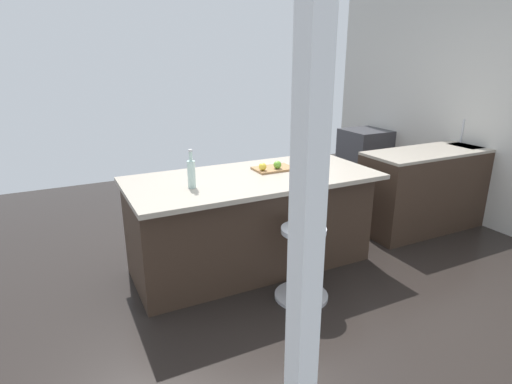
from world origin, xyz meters
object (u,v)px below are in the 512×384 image
object	(u,v)px
cutting_board	(273,169)
apple_yellow	(263,167)
oven_range	(364,159)
kitchen_island	(251,221)
water_bottle	(191,173)
apple_green	(277,165)
stool_by_window	(302,265)

from	to	relation	value
cutting_board	apple_yellow	xyz separation A→B (m)	(0.14, 0.05, 0.05)
oven_range	cutting_board	world-z (taller)	cutting_board
oven_range	kitchen_island	bearing A→B (deg)	29.44
kitchen_island	water_bottle	distance (m)	0.83
cutting_board	apple_green	size ratio (longest dim) A/B	4.93
cutting_board	stool_by_window	bearing A→B (deg)	79.66
oven_range	apple_green	size ratio (longest dim) A/B	12.04
kitchen_island	water_bottle	xyz separation A→B (m)	(0.59, 0.13, 0.57)
stool_by_window	apple_yellow	world-z (taller)	apple_yellow
apple_yellow	water_bottle	distance (m)	0.73
oven_range	stool_by_window	bearing A→B (deg)	41.16
oven_range	cutting_board	xyz separation A→B (m)	(2.31, 1.39, 0.47)
oven_range	stool_by_window	world-z (taller)	oven_range
kitchen_island	stool_by_window	distance (m)	0.72
stool_by_window	water_bottle	bearing A→B (deg)	-37.77
stool_by_window	apple_yellow	bearing A→B (deg)	-89.98
kitchen_island	apple_green	size ratio (longest dim) A/B	30.24
kitchen_island	apple_yellow	xyz separation A→B (m)	(-0.12, -0.01, 0.50)
oven_range	water_bottle	size ratio (longest dim) A/B	2.82
cutting_board	apple_green	xyz separation A→B (m)	(-0.01, 0.05, 0.05)
kitchen_island	oven_range	bearing A→B (deg)	-150.56
stool_by_window	cutting_board	xyz separation A→B (m)	(-0.14, -0.75, 0.61)
kitchen_island	stool_by_window	bearing A→B (deg)	100.10
stool_by_window	water_bottle	world-z (taller)	water_bottle
oven_range	kitchen_island	world-z (taller)	kitchen_island
cutting_board	apple_yellow	distance (m)	0.15
cutting_board	water_bottle	world-z (taller)	water_bottle
cutting_board	apple_yellow	bearing A→B (deg)	18.37
kitchen_island	apple_green	distance (m)	0.57
kitchen_island	apple_yellow	bearing A→B (deg)	-173.52
apple_yellow	kitchen_island	bearing A→B (deg)	6.48
cutting_board	apple_green	distance (m)	0.07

